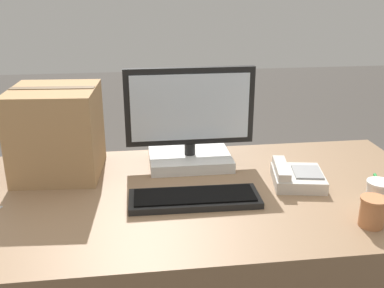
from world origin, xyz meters
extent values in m
cube|color=#8C6B4C|center=(0.00, 0.00, 0.36)|extent=(1.80, 0.90, 0.72)
cube|color=white|center=(0.02, 0.26, 0.74)|extent=(0.33, 0.25, 0.04)
cylinder|color=black|center=(0.02, 0.26, 0.78)|extent=(0.04, 0.04, 0.05)
cube|color=black|center=(0.02, 0.26, 0.96)|extent=(0.51, 0.03, 0.31)
cube|color=silver|center=(0.02, 0.25, 0.96)|extent=(0.47, 0.01, 0.26)
cube|color=black|center=(-0.01, -0.07, 0.73)|extent=(0.45, 0.17, 0.02)
cube|color=black|center=(-0.01, -0.07, 0.74)|extent=(0.42, 0.14, 0.01)
cube|color=beige|center=(0.40, 0.02, 0.74)|extent=(0.22, 0.23, 0.04)
cube|color=beige|center=(0.33, 0.03, 0.78)|extent=(0.08, 0.20, 0.03)
cube|color=gray|center=(0.43, 0.02, 0.76)|extent=(0.12, 0.14, 0.01)
cylinder|color=#BC7547|center=(0.51, -0.30, 0.76)|extent=(0.08, 0.08, 0.09)
cylinder|color=#BC7547|center=(0.51, -0.30, 0.81)|extent=(0.08, 0.08, 0.01)
cylinder|color=white|center=(0.58, -0.22, 0.77)|extent=(0.08, 0.08, 0.10)
cylinder|color=white|center=(0.58, -0.22, 0.82)|extent=(0.08, 0.08, 0.01)
cube|color=tan|center=(-0.50, 0.24, 0.89)|extent=(0.34, 0.34, 0.34)
cube|color=brown|center=(-0.50, 0.24, 1.06)|extent=(0.31, 0.06, 0.00)
cylinder|color=#198C33|center=(0.70, -0.02, 0.72)|extent=(0.05, 0.13, 0.01)
camera|label=1|loc=(-0.19, -1.44, 1.44)|focal=42.00mm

